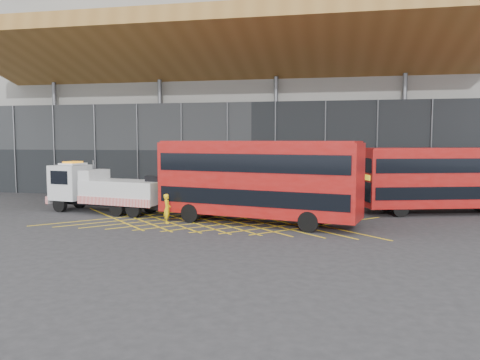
% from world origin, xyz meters
% --- Properties ---
extents(ground_plane, '(120.00, 120.00, 0.00)m').
position_xyz_m(ground_plane, '(0.00, 0.00, 0.00)').
color(ground_plane, '#28282A').
extents(road_markings, '(19.96, 7.16, 0.01)m').
position_xyz_m(road_markings, '(1.60, 0.00, 0.01)').
color(road_markings, yellow).
rests_on(road_markings, ground_plane).
extents(construction_building, '(55.00, 23.97, 18.00)m').
position_xyz_m(construction_building, '(1.92, 18.40, 8.98)').
color(construction_building, gray).
rests_on(construction_building, ground_plane).
extents(recovery_truck, '(9.95, 4.00, 3.46)m').
position_xyz_m(recovery_truck, '(-6.50, 2.01, 1.60)').
color(recovery_truck, black).
rests_on(recovery_truck, ground_plane).
extents(bus_towed, '(12.14, 5.27, 4.82)m').
position_xyz_m(bus_towed, '(4.32, -0.17, 2.68)').
color(bus_towed, '#9E0F0C').
rests_on(bus_towed, ground_plane).
extents(bus_second, '(10.96, 5.34, 4.36)m').
position_xyz_m(bus_second, '(15.85, 5.95, 2.42)').
color(bus_second, '#9E0F0C').
rests_on(bus_second, ground_plane).
extents(worker, '(0.60, 0.73, 1.73)m').
position_xyz_m(worker, '(-0.85, -1.05, 0.86)').
color(worker, yellow).
rests_on(worker, ground_plane).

